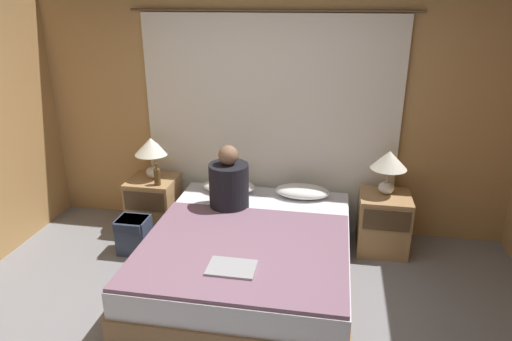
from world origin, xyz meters
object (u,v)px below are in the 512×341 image
Objects in this scene: lamp_right at (389,163)px; person_left_in_bed at (229,184)px; backpack_on_floor at (134,233)px; nightstand_right at (383,222)px; laptop_on_bed at (232,268)px; pillow_right at (302,191)px; lamp_left at (151,149)px; nightstand_left at (154,204)px; bed at (250,257)px; pillow_left at (229,186)px; beer_bottle_on_left_stand at (157,177)px.

person_left_in_bed reaches higher than lamp_right.
backpack_on_floor is (-2.34, -0.53, -0.67)m from lamp_right.
lamp_right is (0.00, 0.05, 0.59)m from nightstand_right.
pillow_right is at bearing 74.61° from laptop_on_bed.
nightstand_left is at bearing -90.00° from lamp_left.
pillow_right is (1.53, 0.07, 0.23)m from nightstand_left.
nightstand_right reaches higher than bed.
lamp_right is at bearing -1.73° from pillow_right.
laptop_on_bed is (0.26, -1.05, -0.21)m from person_left_in_bed.
person_left_in_bed is at bearing 121.83° from bed.
lamp_right is at bearing 12.63° from backpack_on_floor.
nightstand_right is at bearing 11.50° from person_left_in_bed.
nightstand_right is at bearing -1.16° from lamp_left.
lamp_left reaches higher than pillow_right.
person_left_in_bed is (-0.65, -0.36, 0.18)m from pillow_right.
lamp_left is 1.23× the size of laptop_on_bed.
pillow_left is at bearing 179.11° from lamp_right.
backpack_on_floor is at bearing -160.54° from pillow_right.
lamp_left is at bearing -178.27° from pillow_left.
laptop_on_bed is at bearing -75.89° from pillow_left.
pillow_left is at bearing 114.43° from bed.
pillow_left is at bearing 104.11° from laptop_on_bed.
lamp_left is 1.57m from pillow_right.
laptop_on_bed is at bearing -130.38° from lamp_right.
person_left_in_bed is 1.77× the size of laptop_on_bed.
lamp_left is 0.79× the size of pillow_right.
lamp_left is at bearing 129.56° from laptop_on_bed.
person_left_in_bed is at bearing -18.43° from nightstand_left.
person_left_in_bed is (-0.28, 0.45, 0.48)m from bed.
person_left_in_bed is (-1.44, -0.29, 0.42)m from nightstand_right.
lamp_right reaches higher than beer_bottle_on_left_stand.
bed is 3.53× the size of nightstand_right.
beer_bottle_on_left_stand is at bearing -57.41° from lamp_left.
pillow_right reaches higher than nightstand_right.
pillow_right is 1.68m from backpack_on_floor.
beer_bottle_on_left_stand is (-1.42, -0.21, 0.14)m from pillow_right.
lamp_left is at bearing 158.86° from person_left_in_bed.
nightstand_right is at bearing 48.64° from laptop_on_bed.
person_left_in_bed reaches higher than laptop_on_bed.
person_left_in_bed is at bearing -11.74° from beer_bottle_on_left_stand.
beer_bottle_on_left_stand reaches higher than laptop_on_bed.
nightstand_right is 2.52× the size of beer_bottle_on_left_stand.
pillow_left is at bearing 180.00° from pillow_right.
pillow_left is (0.79, 0.02, -0.36)m from lamp_left.
person_left_in_bed is at bearing 104.19° from laptop_on_bed.
lamp_left reaches higher than bed.
beer_bottle_on_left_stand reaches higher than pillow_left.
nightstand_left is at bearing 130.53° from laptop_on_bed.
lamp_right is at bearing 34.33° from bed.
backpack_on_floor is at bearing -168.47° from nightstand_right.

